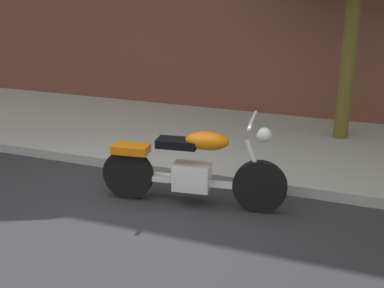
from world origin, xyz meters
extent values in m
plane|color=#28282D|center=(0.00, 0.00, 0.00)|extent=(60.00, 60.00, 0.00)
cube|color=#9B9B9B|center=(0.00, 2.96, 0.07)|extent=(22.72, 3.24, 0.14)
cylinder|color=black|center=(1.37, 0.78, 0.32)|extent=(0.64, 0.18, 0.64)
cylinder|color=black|center=(-0.24, 0.58, 0.32)|extent=(0.64, 0.18, 0.64)
cube|color=silver|center=(0.56, 0.68, 0.37)|extent=(0.47, 0.33, 0.32)
cube|color=silver|center=(0.56, 0.68, 0.30)|extent=(1.46, 0.26, 0.06)
ellipsoid|color=#D1660C|center=(0.74, 0.70, 0.84)|extent=(0.55, 0.32, 0.22)
cube|color=black|center=(0.38, 0.66, 0.78)|extent=(0.51, 0.30, 0.10)
cube|color=#D1660C|center=(-0.19, 0.59, 0.66)|extent=(0.47, 0.29, 0.10)
cylinder|color=silver|center=(1.31, 0.77, 0.60)|extent=(0.28, 0.08, 0.58)
cylinder|color=silver|center=(1.25, 0.77, 1.12)|extent=(0.12, 0.70, 0.04)
sphere|color=silver|center=(1.39, 0.78, 0.96)|extent=(0.17, 0.17, 0.17)
cylinder|color=silver|center=(0.29, 0.81, 0.27)|extent=(0.80, 0.19, 0.09)
cylinder|color=brown|center=(2.07, 3.57, 1.57)|extent=(0.23, 0.23, 3.14)
camera|label=1|loc=(2.45, -4.36, 2.66)|focal=45.62mm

